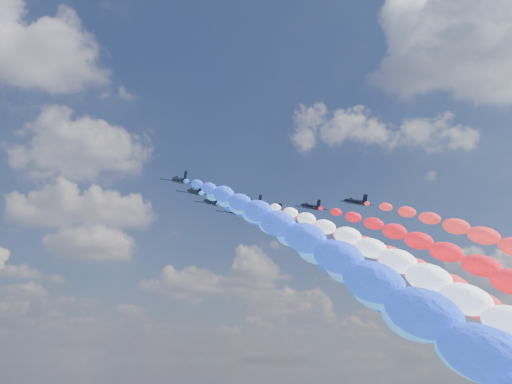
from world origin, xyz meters
name	(u,v)px	position (x,y,z in m)	size (l,w,h in m)	color
jet_0	(179,180)	(-24.66, -3.70, 103.62)	(9.65, 12.94, 2.85)	black
trail_0	(292,248)	(-24.66, -60.63, 77.11)	(6.53, 109.95, 56.16)	blue
jet_1	(195,192)	(-17.78, 4.49, 103.62)	(9.65, 12.94, 2.85)	black
trail_1	(305,259)	(-17.78, -52.44, 77.11)	(6.53, 109.95, 56.16)	blue
jet_2	(211,202)	(-9.86, 12.63, 103.62)	(9.65, 12.94, 2.85)	black
trail_2	(320,269)	(-9.86, -44.29, 77.11)	(6.53, 109.95, 56.16)	#0B30DA
jet_3	(254,202)	(1.09, 7.61, 103.62)	(9.65, 12.94, 2.85)	black
trail_3	(384,269)	(1.09, -49.31, 77.11)	(6.53, 109.95, 56.16)	white
jet_4	(232,211)	(-0.64, 19.59, 103.62)	(9.65, 12.94, 2.85)	black
trail_4	(341,276)	(-0.64, -37.33, 77.11)	(6.53, 109.95, 56.16)	white
jet_5	(272,210)	(9.77, 13.52, 103.62)	(9.65, 12.94, 2.85)	black
trail_5	(401,276)	(9.77, -43.41, 77.11)	(6.53, 109.95, 56.16)	red
jet_6	(311,207)	(18.00, 4.89, 103.62)	(9.65, 12.94, 2.85)	black
trail_6	(464,273)	(18.00, -52.03, 77.11)	(6.53, 109.95, 56.16)	red
jet_7	(356,202)	(26.69, -5.20, 103.62)	(9.65, 12.94, 2.85)	black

